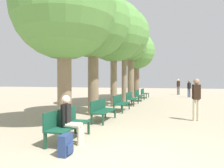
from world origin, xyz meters
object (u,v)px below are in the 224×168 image
bench_row_5 (144,93)px  person_seated (70,118)px  tree_row_0 (64,8)px  bench_row_0 (66,123)px  bench_row_2 (120,102)px  pedestrian_far (196,97)px  bench_row_1 (102,109)px  bench_row_3 (131,98)px  bench_row_4 (139,95)px  pedestrian_near (178,86)px  tree_row_2 (114,32)px  pedestrian_mid (189,88)px  tree_row_3 (124,34)px  backpack (66,145)px  tree_row_4 (131,45)px  tree_row_5 (137,51)px  tree_row_1 (93,22)px

bench_row_5 → person_seated: person_seated is taller
bench_row_5 → tree_row_0: 13.51m
bench_row_0 → bench_row_2: size_ratio=1.00×
bench_row_5 → pedestrian_far: (3.57, -10.54, 0.48)m
bench_row_1 → bench_row_3: 5.80m
bench_row_2 → bench_row_3: same height
bench_row_5 → person_seated: (0.23, -14.75, 0.17)m
tree_row_0 → person_seated: (1.11, -1.75, -3.43)m
bench_row_4 → pedestrian_near: size_ratio=0.96×
tree_row_2 → pedestrian_mid: bearing=61.3°
bench_row_4 → tree_row_2: bearing=-102.5°
tree_row_2 → tree_row_3: bearing=90.0°
pedestrian_mid → bench_row_2: bearing=-110.4°
person_seated → backpack: (0.32, -0.81, -0.43)m
tree_row_4 → tree_row_5: tree_row_5 is taller
pedestrian_mid → bench_row_3: bearing=-117.0°
bench_row_0 → bench_row_5: size_ratio=1.00×
bench_row_4 → tree_row_0: size_ratio=0.28×
tree_row_0 → pedestrian_near: size_ratio=3.38×
bench_row_2 → bench_row_5: bearing=90.0°
bench_row_1 → tree_row_0: size_ratio=0.28×
tree_row_2 → pedestrian_mid: (4.83, 8.81, -3.67)m
pedestrian_mid → pedestrian_far: 12.48m
bench_row_4 → bench_row_0: bearing=-90.0°
bench_row_2 → backpack: 6.88m
tree_row_1 → pedestrian_far: size_ratio=3.62×
pedestrian_far → backpack: bearing=-121.0°
backpack → bench_row_2: bearing=94.6°
bench_row_1 → pedestrian_near: 17.34m
bench_row_5 → tree_row_4: (-0.88, -1.65, 4.05)m
tree_row_2 → person_seated: 8.88m
tree_row_2 → pedestrian_mid: size_ratio=4.08×
tree_row_0 → pedestrian_mid: bearing=72.1°
tree_row_5 → pedestrian_far: tree_row_5 is taller
bench_row_5 → backpack: 15.57m
tree_row_3 → pedestrian_far: size_ratio=4.11×
person_seated → tree_row_2: bearing=98.0°
bench_row_1 → tree_row_2: size_ratio=0.26×
bench_row_2 → tree_row_3: (-0.88, 4.61, 4.53)m
tree_row_5 → pedestrian_far: 12.88m
bench_row_3 → tree_row_1: (-0.88, -4.49, 3.83)m
bench_row_4 → tree_row_3: (-0.88, -1.19, 4.53)m
bench_row_1 → bench_row_2: size_ratio=1.00×
tree_row_2 → tree_row_5: (0.00, 7.92, -0.20)m
pedestrian_near → pedestrian_mid: pedestrian_near is taller
bench_row_0 → pedestrian_mid: (3.95, 16.45, 0.44)m
bench_row_0 → tree_row_1: size_ratio=0.28×
bench_row_1 → tree_row_3: tree_row_3 is taller
tree_row_0 → tree_row_3: 8.95m
bench_row_2 → tree_row_2: (-0.88, 1.84, 4.11)m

